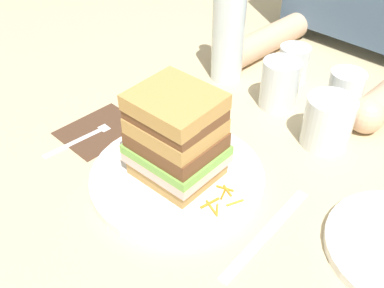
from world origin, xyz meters
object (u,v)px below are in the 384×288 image
at_px(main_plate, 178,177).
at_px(juice_glass, 328,123).
at_px(napkin_dark, 100,130).
at_px(sandwich, 177,138).
at_px(empty_tumbler_1, 344,94).
at_px(water_bottle, 229,25).
at_px(empty_tumbler_0, 280,84).
at_px(knife, 264,235).
at_px(fork, 89,134).
at_px(empty_tumbler_2, 293,63).

distance_m(main_plate, juice_glass, 0.26).
bearing_deg(juice_glass, napkin_dark, -139.91).
xyz_separation_m(sandwich, empty_tumbler_1, (0.08, 0.34, -0.04)).
relative_size(juice_glass, water_bottle, 0.33).
relative_size(sandwich, empty_tumbler_0, 1.53).
xyz_separation_m(napkin_dark, empty_tumbler_0, (0.17, 0.29, 0.04)).
distance_m(knife, water_bottle, 0.44).
height_order(napkin_dark, juice_glass, juice_glass).
distance_m(main_plate, fork, 0.19).
bearing_deg(napkin_dark, empty_tumbler_0, 59.13).
xyz_separation_m(main_plate, fork, (-0.19, -0.03, -0.00)).
distance_m(empty_tumbler_0, empty_tumbler_1, 0.12).
relative_size(empty_tumbler_0, empty_tumbler_2, 1.28).
xyz_separation_m(napkin_dark, fork, (-0.00, -0.02, 0.00)).
xyz_separation_m(empty_tumbler_1, empty_tumbler_2, (-0.14, 0.04, -0.01)).
relative_size(knife, empty_tumbler_1, 2.31).
xyz_separation_m(knife, empty_tumbler_0, (-0.18, 0.27, 0.04)).
height_order(water_bottle, empty_tumbler_1, water_bottle).
relative_size(sandwich, napkin_dark, 1.07).
bearing_deg(empty_tumbler_0, empty_tumbler_2, 110.65).
bearing_deg(fork, water_bottle, 84.08).
height_order(main_plate, napkin_dark, main_plate).
xyz_separation_m(juice_glass, empty_tumbler_1, (-0.03, 0.10, 0.00)).
bearing_deg(empty_tumbler_1, empty_tumbler_2, 162.33).
bearing_deg(knife, empty_tumbler_1, 103.46).
xyz_separation_m(knife, empty_tumbler_1, (-0.08, 0.33, 0.04)).
relative_size(fork, knife, 0.83).
distance_m(fork, empty_tumbler_0, 0.36).
height_order(knife, water_bottle, water_bottle).
height_order(empty_tumbler_0, empty_tumbler_2, empty_tumbler_0).
xyz_separation_m(juice_glass, water_bottle, (-0.26, 0.05, 0.07)).
bearing_deg(empty_tumbler_2, water_bottle, -137.69).
distance_m(napkin_dark, juice_glass, 0.39).
bearing_deg(water_bottle, juice_glass, -10.27).
xyz_separation_m(fork, water_bottle, (0.03, 0.32, 0.11)).
bearing_deg(main_plate, empty_tumbler_1, 76.41).
distance_m(fork, empty_tumbler_1, 0.46).
bearing_deg(napkin_dark, sandwich, 2.89).
relative_size(napkin_dark, empty_tumbler_2, 1.83).
height_order(water_bottle, empty_tumbler_2, water_bottle).
relative_size(juice_glass, empty_tumbler_0, 0.94).
xyz_separation_m(napkin_dark, juice_glass, (0.30, 0.25, 0.04)).
relative_size(napkin_dark, empty_tumbler_0, 1.43).
height_order(main_plate, empty_tumbler_1, empty_tumbler_1).
relative_size(empty_tumbler_0, empty_tumbler_1, 1.07).
relative_size(sandwich, empty_tumbler_2, 1.95).
bearing_deg(empty_tumbler_2, sandwich, -81.53).
bearing_deg(empty_tumbler_1, napkin_dark, -128.14).
distance_m(knife, empty_tumbler_1, 0.34).
relative_size(napkin_dark, knife, 0.66).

